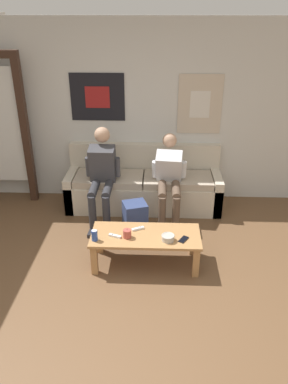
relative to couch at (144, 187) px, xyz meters
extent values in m
plane|color=brown|center=(-0.24, -2.46, -0.30)|extent=(18.00, 18.00, 0.00)
cube|color=silver|center=(-0.24, 0.34, 0.98)|extent=(10.00, 0.05, 2.55)
cube|color=black|center=(-0.66, 0.31, 1.22)|extent=(0.76, 0.01, 0.66)
cube|color=maroon|center=(-0.66, 0.30, 1.22)|extent=(0.34, 0.01, 0.29)
cube|color=beige|center=(0.77, 0.31, 1.13)|extent=(0.61, 0.01, 0.82)
cube|color=silver|center=(0.77, 0.30, 1.13)|extent=(0.27, 0.01, 0.37)
cube|color=#382319|center=(-1.67, 0.12, 0.73)|extent=(0.10, 0.10, 2.05)
cube|color=beige|center=(0.00, 0.25, 0.14)|extent=(2.19, 0.13, 0.87)
cube|color=beige|center=(0.00, -0.09, -0.09)|extent=(2.19, 0.56, 0.41)
cube|color=beige|center=(-1.03, -0.09, -0.03)|extent=(0.12, 0.56, 0.53)
cube|color=beige|center=(1.03, -0.09, -0.03)|extent=(0.12, 0.56, 0.53)
cube|color=#B2A38E|center=(-0.49, -0.09, 0.16)|extent=(0.95, 0.52, 0.10)
cube|color=#B2A38E|center=(0.49, -0.09, 0.16)|extent=(0.95, 0.52, 0.10)
cube|color=#B27F4C|center=(0.08, -1.40, 0.08)|extent=(1.21, 0.52, 0.03)
cube|color=#B27F4C|center=(-0.47, -1.20, -0.12)|extent=(0.07, 0.07, 0.36)
cube|color=#B27F4C|center=(0.63, -1.20, -0.12)|extent=(0.07, 0.07, 0.36)
cube|color=#B27F4C|center=(-0.47, -1.61, -0.12)|extent=(0.07, 0.07, 0.36)
cube|color=#B27F4C|center=(0.63, -1.61, -0.12)|extent=(0.07, 0.07, 0.36)
cylinder|color=#2D2D33|center=(-0.63, -0.53, 0.21)|extent=(0.11, 0.43, 0.11)
cylinder|color=#2D2D33|center=(-0.63, -0.74, -0.03)|extent=(0.10, 0.10, 0.48)
cube|color=#232328|center=(-0.63, -0.81, -0.27)|extent=(0.11, 0.25, 0.05)
cylinder|color=#2D2D33|center=(-0.45, -0.53, 0.21)|extent=(0.11, 0.43, 0.11)
cylinder|color=#2D2D33|center=(-0.45, -0.74, -0.03)|extent=(0.10, 0.10, 0.48)
cube|color=#232328|center=(-0.45, -0.81, -0.27)|extent=(0.11, 0.25, 0.05)
cube|color=#3F3F44|center=(-0.54, -0.26, 0.45)|extent=(0.35, 0.32, 0.53)
sphere|color=tan|center=(-0.54, -0.18, 0.84)|extent=(0.21, 0.21, 0.21)
cylinder|color=#3F3F44|center=(-0.74, -0.26, 0.41)|extent=(0.08, 0.11, 0.28)
cylinder|color=#3F3F44|center=(-0.35, -0.26, 0.41)|extent=(0.08, 0.11, 0.28)
cylinder|color=brown|center=(0.26, -0.52, 0.21)|extent=(0.11, 0.42, 0.11)
cylinder|color=brown|center=(0.26, -0.73, -0.03)|extent=(0.10, 0.10, 0.48)
cube|color=#232328|center=(0.26, -0.80, -0.27)|extent=(0.11, 0.25, 0.05)
cylinder|color=brown|center=(0.44, -0.52, 0.21)|extent=(0.11, 0.42, 0.11)
cylinder|color=brown|center=(0.44, -0.73, -0.03)|extent=(0.10, 0.10, 0.48)
cube|color=#232328|center=(0.44, -0.80, -0.27)|extent=(0.11, 0.25, 0.05)
cube|color=silver|center=(0.35, -0.22, 0.41)|extent=(0.38, 0.42, 0.49)
sphere|color=tan|center=(0.35, -0.08, 0.74)|extent=(0.19, 0.19, 0.19)
cylinder|color=silver|center=(0.16, -0.21, 0.37)|extent=(0.08, 0.13, 0.25)
cylinder|color=silver|center=(0.55, -0.21, 0.37)|extent=(0.08, 0.13, 0.25)
cube|color=navy|center=(-0.08, -0.76, -0.08)|extent=(0.35, 0.33, 0.43)
cube|color=navy|center=(-0.04, -0.87, -0.18)|extent=(0.22, 0.15, 0.19)
cylinder|color=#B7B2A8|center=(0.32, -1.51, 0.12)|extent=(0.13, 0.13, 0.06)
torus|color=#B7B2A8|center=(0.32, -1.51, 0.15)|extent=(0.14, 0.14, 0.02)
cylinder|color=#B24C42|center=(-0.12, -1.47, 0.14)|extent=(0.09, 0.09, 0.10)
cylinder|color=black|center=(-0.12, -1.47, 0.19)|extent=(0.00, 0.00, 0.01)
cylinder|color=#28479E|center=(-0.47, -1.54, 0.15)|extent=(0.07, 0.07, 0.12)
cylinder|color=silver|center=(-0.47, -1.54, 0.21)|extent=(0.06, 0.06, 0.00)
cube|color=white|center=(-0.26, -1.46, 0.10)|extent=(0.15, 0.08, 0.02)
cylinder|color=#333842|center=(-0.29, -1.45, 0.12)|extent=(0.01, 0.01, 0.00)
cube|color=white|center=(-0.01, -1.31, 0.10)|extent=(0.14, 0.09, 0.02)
cylinder|color=#333842|center=(0.02, -1.29, 0.12)|extent=(0.01, 0.01, 0.00)
cube|color=black|center=(0.49, -1.49, 0.10)|extent=(0.13, 0.15, 0.01)
cube|color=black|center=(0.49, -1.49, 0.10)|extent=(0.11, 0.14, 0.00)
camera|label=1|loc=(0.20, -4.89, 2.36)|focal=35.00mm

